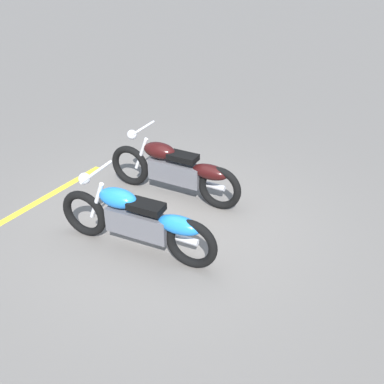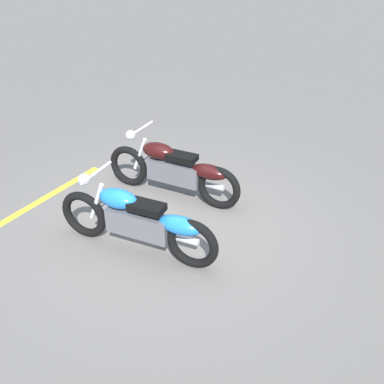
{
  "view_description": "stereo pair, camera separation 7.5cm",
  "coord_description": "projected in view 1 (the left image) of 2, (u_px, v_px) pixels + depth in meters",
  "views": [
    {
      "loc": [
        3.13,
        -4.19,
        3.56
      ],
      "look_at": [
        0.41,
        0.0,
        0.65
      ],
      "focal_mm": 42.05,
      "sensor_mm": 36.0,
      "label": 1
    },
    {
      "loc": [
        3.07,
        -4.23,
        3.56
      ],
      "look_at": [
        0.41,
        0.0,
        0.65
      ],
      "focal_mm": 42.05,
      "sensor_mm": 36.0,
      "label": 2
    }
  ],
  "objects": [
    {
      "name": "parking_stripe_near",
      "position": [
        25.0,
        209.0,
        6.63
      ],
      "size": [
        0.19,
        3.2,
        0.01
      ],
      "primitive_type": "cube",
      "rotation": [
        0.0,
        0.0,
        1.59
      ],
      "color": "yellow",
      "rests_on": "ground"
    },
    {
      "name": "ground_plane",
      "position": [
        167.0,
        224.0,
        6.3
      ],
      "size": [
        60.0,
        60.0,
        0.0
      ],
      "primitive_type": "plane",
      "color": "#66605B"
    },
    {
      "name": "motorcycle_bright_foreground",
      "position": [
        139.0,
        221.0,
        5.55
      ],
      "size": [
        2.22,
        0.67,
        1.04
      ],
      "rotation": [
        0.0,
        0.0,
        3.28
      ],
      "color": "black",
      "rests_on": "ground"
    },
    {
      "name": "motorcycle_dark_foreground",
      "position": [
        176.0,
        170.0,
        6.73
      ],
      "size": [
        2.23,
        0.62,
        1.04
      ],
      "rotation": [
        0.0,
        0.0,
        3.24
      ],
      "color": "black",
      "rests_on": "ground"
    }
  ]
}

